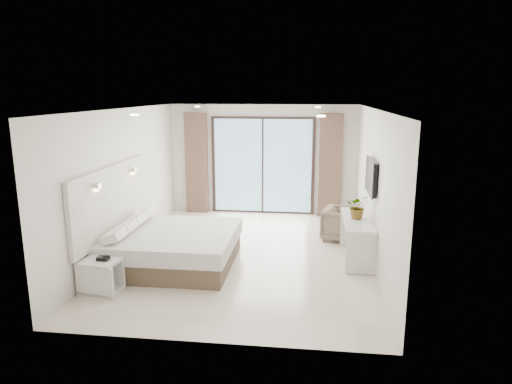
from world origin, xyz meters
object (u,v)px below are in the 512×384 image
bed (172,247)px  nightstand (101,276)px  console_desk (357,229)px  armchair (342,222)px

bed → nightstand: bearing=-120.8°
console_desk → armchair: (-0.19, 1.10, -0.19)m
bed → armchair: bearing=29.8°
nightstand → console_desk: 4.43m
armchair → bed: bearing=136.7°
nightstand → console_desk: (3.99, 1.89, 0.31)m
armchair → console_desk: bearing=-153.3°
console_desk → nightstand: bearing=-154.7°
nightstand → armchair: 4.84m
bed → armchair: bed is taller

